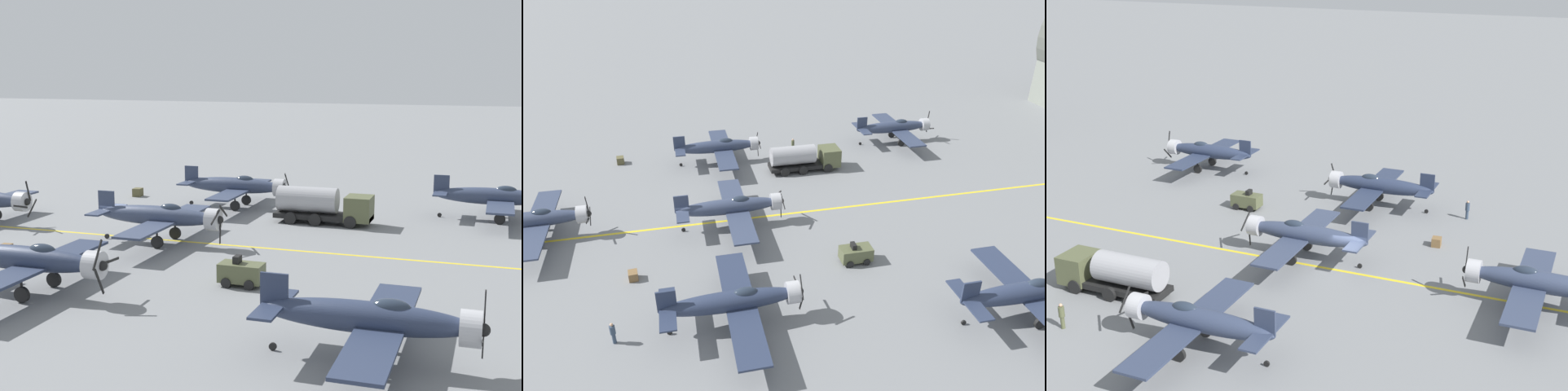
# 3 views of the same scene
# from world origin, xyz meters

# --- Properties ---
(ground_plane) EXTENTS (400.00, 400.00, 0.00)m
(ground_plane) POSITION_xyz_m (0.00, 0.00, 0.00)
(ground_plane) COLOR slate
(taxiway_stripe) EXTENTS (0.30, 160.00, 0.01)m
(taxiway_stripe) POSITION_xyz_m (0.00, 0.00, 0.00)
(taxiway_stripe) COLOR yellow
(taxiway_stripe) RESTS_ON ground
(airplane_far_left) EXTENTS (12.00, 9.98, 3.79)m
(airplane_far_left) POSITION_xyz_m (-15.00, 26.84, 2.01)
(airplane_far_left) COLOR #2F3952
(airplane_far_left) RESTS_ON ground
(airplane_mid_right) EXTENTS (12.00, 9.98, 3.65)m
(airplane_mid_right) POSITION_xyz_m (14.16, 2.21, 2.01)
(airplane_mid_right) COLOR #28324B
(airplane_mid_right) RESTS_ON ground
(airplane_far_right) EXTENTS (12.00, 9.98, 3.76)m
(airplane_far_right) POSITION_xyz_m (17.78, 22.16, 2.01)
(airplane_far_right) COLOR #29334C
(airplane_far_right) RESTS_ON ground
(airplane_near_center) EXTENTS (12.00, 9.98, 3.76)m
(airplane_near_center) POSITION_xyz_m (-0.55, -13.34, 2.01)
(airplane_near_center) COLOR #333D56
(airplane_near_center) RESTS_ON ground
(airplane_mid_left) EXTENTS (12.00, 9.98, 3.65)m
(airplane_mid_left) POSITION_xyz_m (-13.52, 4.33, 2.01)
(airplane_mid_left) COLOR #2F3953
(airplane_mid_left) RESTS_ON ground
(airplane_mid_center) EXTENTS (12.00, 9.98, 3.65)m
(airplane_mid_center) POSITION_xyz_m (0.98, 3.84, 2.01)
(airplane_mid_center) COLOR #343E58
(airplane_mid_center) RESTS_ON ground
(fuel_tanker) EXTENTS (2.68, 8.00, 2.98)m
(fuel_tanker) POSITION_xyz_m (-9.38, 13.43, 1.51)
(fuel_tanker) COLOR black
(fuel_tanker) RESTS_ON ground
(tow_tractor) EXTENTS (1.57, 2.60, 1.79)m
(tow_tractor) POSITION_xyz_m (8.94, 12.88, 0.79)
(tow_tractor) COLOR #515638
(tow_tractor) RESTS_ON ground
(ground_crew_walking) EXTENTS (0.37, 0.37, 1.69)m
(ground_crew_walking) POSITION_xyz_m (14.16, -5.95, 0.92)
(ground_crew_walking) COLOR #334256
(ground_crew_walking) RESTS_ON ground
(ground_crew_inspecting) EXTENTS (0.38, 0.38, 1.72)m
(ground_crew_inspecting) POSITION_xyz_m (-14.68, 13.38, 0.94)
(ground_crew_inspecting) COLOR #515638
(ground_crew_inspecting) RESTS_ON ground
(supply_crate_by_tanker) EXTENTS (0.91, 0.78, 0.71)m
(supply_crate_by_tanker) POSITION_xyz_m (7.29, -4.94, 0.35)
(supply_crate_by_tanker) COLOR brown
(supply_crate_by_tanker) RESTS_ON ground
(supply_crate_mid_lane) EXTENTS (1.03, 0.88, 0.81)m
(supply_crate_mid_lane) POSITION_xyz_m (-15.88, -7.07, 0.40)
(supply_crate_mid_lane) COLOR brown
(supply_crate_mid_lane) RESTS_ON ground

